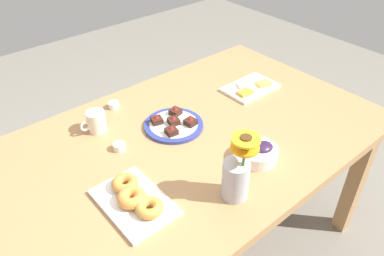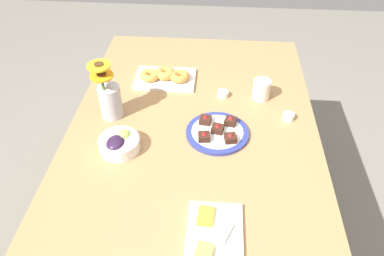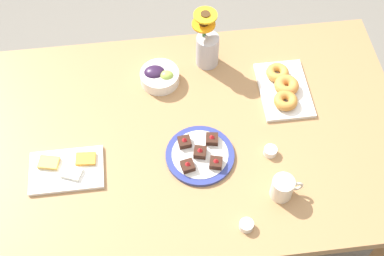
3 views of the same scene
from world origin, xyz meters
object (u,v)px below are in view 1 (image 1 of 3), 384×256
Objects in this scene: cheese_platter at (251,88)px; flower_vase at (236,176)px; grape_bowl at (258,152)px; coffee_mug at (96,121)px; croissant_platter at (134,199)px; jam_cup_berry at (119,146)px; dining_table at (192,152)px; dessert_plate at (174,124)px; jam_cup_honey at (114,105)px.

flower_vase is (0.56, 0.44, 0.08)m from cheese_platter.
grape_bowl is 0.59× the size of cheese_platter.
coffee_mug is 0.76m from cheese_platter.
croissant_platter is at bearing 76.71° from coffee_mug.
jam_cup_berry is at bearing -46.17° from grape_bowl.
dining_table is 6.45× the size of dessert_plate.
cheese_platter is 0.87m from croissant_platter.
cheese_platter reaches higher than dining_table.
dessert_plate is at bearing 144.58° from coffee_mug.
cheese_platter is at bearing -163.05° from croissant_platter.
croissant_platter is (0.84, 0.25, 0.01)m from cheese_platter.
dessert_plate is (0.47, 0.00, 0.00)m from cheese_platter.
dining_table is 0.31m from jam_cup_berry.
croissant_platter reaches higher than jam_cup_berry.
grape_bowl is 0.49m from croissant_platter.
jam_cup_berry is at bearing -23.38° from dining_table.
croissant_platter is 5.83× the size of jam_cup_berry.
flower_vase is at bearing 38.27° from cheese_platter.
grape_bowl reaches higher than dining_table.
cheese_platter is at bearing -141.73° from flower_vase.
croissant_platter and dessert_plate have the same top height.
grape_bowl is 3.18× the size of jam_cup_honey.
flower_vase reaches higher than grape_bowl.
cheese_platter is 1.05× the size of dessert_plate.
jam_cup_berry is at bearing -111.64° from croissant_platter.
cheese_platter and jam_cup_berry have the same top height.
grape_bowl is at bearing 124.15° from coffee_mug.
dessert_plate is at bearing -100.90° from flower_vase.
jam_cup_honey is at bearing -71.02° from dining_table.
croissant_platter reaches higher than dining_table.
jam_cup_berry is (-0.11, -0.27, -0.01)m from croissant_platter.
jam_cup_honey is (0.59, -0.29, 0.01)m from cheese_platter.
coffee_mug reaches higher than jam_cup_berry.
coffee_mug is 0.40× the size of croissant_platter.
dining_table is 14.39× the size of coffee_mug.
grape_bowl is 0.60× the size of flower_vase.
dessert_plate reaches higher than cheese_platter.
flower_vase is (-0.28, 0.19, 0.07)m from croissant_platter.
flower_vase is (-0.03, 0.73, 0.07)m from jam_cup_honey.
dessert_plate is at bearing -72.67° from grape_bowl.
grape_bowl is at bearing 109.41° from jam_cup_honey.
croissant_platter is 1.10× the size of flower_vase.
coffee_mug reaches higher than croissant_platter.
dining_table is at bearing 134.22° from coffee_mug.
dining_table is 33.33× the size of jam_cup_berry.
jam_cup_berry is at bearing -69.86° from flower_vase.
cheese_platter is at bearing -167.72° from dining_table.
jam_cup_berry reaches higher than dining_table.
flower_vase reaches higher than jam_cup_berry.
grape_bowl is at bearing 166.92° from croissant_platter.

